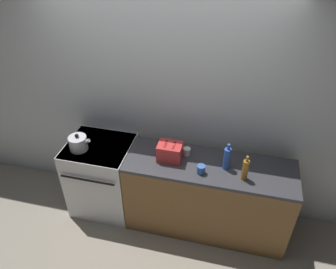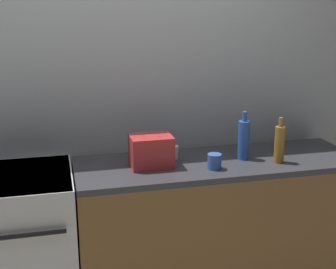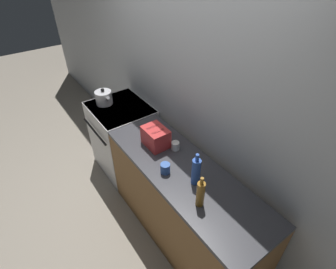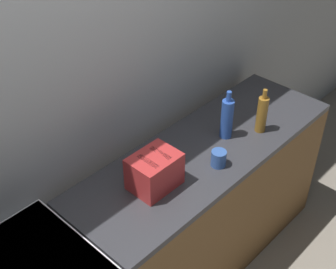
{
  "view_description": "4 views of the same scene",
  "coord_description": "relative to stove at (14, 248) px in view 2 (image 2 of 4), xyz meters",
  "views": [
    {
      "loc": [
        0.79,
        -2.22,
        3.13
      ],
      "look_at": [
        0.16,
        0.35,
        1.18
      ],
      "focal_mm": 35.0,
      "sensor_mm": 36.0,
      "label": 1
    },
    {
      "loc": [
        -0.33,
        -2.26,
        1.84
      ],
      "look_at": [
        0.32,
        0.39,
        1.07
      ],
      "focal_mm": 50.0,
      "sensor_mm": 36.0,
      "label": 2
    },
    {
      "loc": [
        1.81,
        -0.73,
        2.51
      ],
      "look_at": [
        0.29,
        0.36,
        1.07
      ],
      "focal_mm": 28.0,
      "sensor_mm": 36.0,
      "label": 3
    },
    {
      "loc": [
        -1.02,
        -0.96,
        2.53
      ],
      "look_at": [
        0.36,
        0.35,
        1.12
      ],
      "focal_mm": 50.0,
      "sensor_mm": 36.0,
      "label": 4
    }
  ],
  "objects": [
    {
      "name": "cup_blue",
      "position": [
        1.16,
        -0.16,
        0.49
      ],
      "size": [
        0.08,
        0.08,
        0.09
      ],
      "color": "#3860B2",
      "rests_on": "counter_block"
    },
    {
      "name": "bottle_amber",
      "position": [
        1.57,
        -0.14,
        0.56
      ],
      "size": [
        0.06,
        0.06,
        0.28
      ],
      "color": "#9E6B23",
      "rests_on": "counter_block"
    },
    {
      "name": "toaster",
      "position": [
        0.81,
        -0.03,
        0.54
      ],
      "size": [
        0.24,
        0.19,
        0.19
      ],
      "color": "red",
      "rests_on": "counter_block"
    },
    {
      "name": "counter_block",
      "position": [
        1.23,
        -0.02,
        -0.01
      ],
      "size": [
        1.74,
        0.58,
        0.92
      ],
      "color": "brown",
      "rests_on": "ground_plane"
    },
    {
      "name": "bottle_blue",
      "position": [
        1.39,
        -0.03,
        0.57
      ],
      "size": [
        0.07,
        0.07,
        0.3
      ],
      "color": "#2D56B7",
      "rests_on": "counter_block"
    },
    {
      "name": "stove",
      "position": [
        0.0,
        0.0,
        0.0
      ],
      "size": [
        0.71,
        0.67,
        0.92
      ],
      "color": "silver",
      "rests_on": "ground_plane"
    },
    {
      "name": "wall_back",
      "position": [
        0.62,
        0.37,
        0.83
      ],
      "size": [
        8.0,
        0.05,
        2.6
      ],
      "color": "silver",
      "rests_on": "ground_plane"
    },
    {
      "name": "cup_white",
      "position": [
        0.97,
        0.08,
        0.49
      ],
      "size": [
        0.07,
        0.07,
        0.08
      ],
      "color": "white",
      "rests_on": "counter_block"
    }
  ]
}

